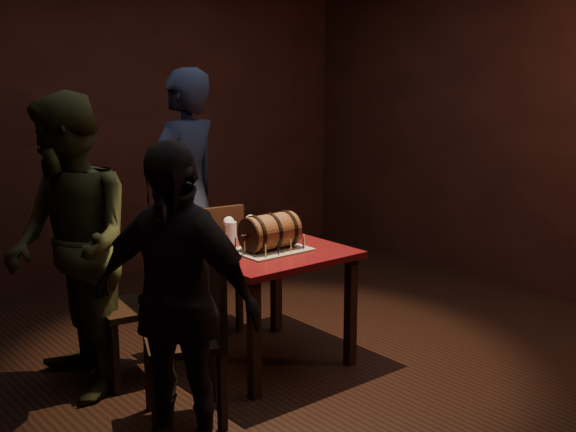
{
  "coord_description": "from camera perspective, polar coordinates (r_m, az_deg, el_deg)",
  "views": [
    {
      "loc": [
        -2.83,
        -3.39,
        1.89
      ],
      "look_at": [
        -0.01,
        0.05,
        0.95
      ],
      "focal_mm": 45.0,
      "sensor_mm": 36.0,
      "label": 1
    }
  ],
  "objects": [
    {
      "name": "room_shell",
      "position": [
        4.44,
        0.55,
        5.61
      ],
      "size": [
        5.04,
        5.04,
        2.8
      ],
      "color": "black",
      "rests_on": "ground"
    },
    {
      "name": "chair_left_front",
      "position": [
        3.9,
        -7.11,
        -8.68
      ],
      "size": [
        0.52,
        0.52,
        0.93
      ],
      "color": "black",
      "rests_on": "ground"
    },
    {
      "name": "person_back",
      "position": [
        5.42,
        -8.15,
        1.64
      ],
      "size": [
        0.78,
        0.62,
        1.87
      ],
      "primitive_type": "imported",
      "rotation": [
        0.0,
        0.0,
        3.43
      ],
      "color": "#181D30",
      "rests_on": "ground"
    },
    {
      "name": "wine_glass_right",
      "position": [
        4.79,
        -2.98,
        -0.42
      ],
      "size": [
        0.07,
        0.07,
        0.16
      ],
      "color": "silver",
      "rests_on": "pub_table"
    },
    {
      "name": "birthday_candles",
      "position": [
        4.48,
        -1.42,
        -2.12
      ],
      "size": [
        0.4,
        0.3,
        0.09
      ],
      "color": "#F3EB91",
      "rests_on": "cake_board"
    },
    {
      "name": "cake_board",
      "position": [
        4.49,
        -1.42,
        -2.69
      ],
      "size": [
        0.45,
        0.35,
        0.01
      ],
      "primitive_type": "cube",
      "color": "gray",
      "rests_on": "pub_table"
    },
    {
      "name": "wine_glass_mid",
      "position": [
        4.74,
        -4.71,
        -0.56
      ],
      "size": [
        0.07,
        0.07,
        0.16
      ],
      "color": "silver",
      "rests_on": "pub_table"
    },
    {
      "name": "person_left_rear",
      "position": [
        4.27,
        -16.89,
        -2.34
      ],
      "size": [
        0.74,
        0.91,
        1.75
      ],
      "primitive_type": "imported",
      "rotation": [
        0.0,
        0.0,
        -1.67
      ],
      "color": "#32381C",
      "rests_on": "ground"
    },
    {
      "name": "person_left_front",
      "position": [
        3.48,
        -9.05,
        -6.84
      ],
      "size": [
        0.73,
        0.99,
        1.56
      ],
      "primitive_type": "imported",
      "rotation": [
        0.0,
        0.0,
        -1.14
      ],
      "color": "black",
      "rests_on": "ground"
    },
    {
      "name": "pint_of_ale",
      "position": [
        4.64,
        -4.52,
        -1.4
      ],
      "size": [
        0.07,
        0.07,
        0.15
      ],
      "color": "silver",
      "rests_on": "pub_table"
    },
    {
      "name": "pub_table",
      "position": [
        4.57,
        -1.74,
        -3.95
      ],
      "size": [
        0.9,
        0.9,
        0.75
      ],
      "color": "#470B10",
      "rests_on": "ground"
    },
    {
      "name": "chair_left_rear",
      "position": [
        4.48,
        -11.28,
        -6.06
      ],
      "size": [
        0.45,
        0.45,
        0.93
      ],
      "color": "black",
      "rests_on": "ground"
    },
    {
      "name": "chair_back",
      "position": [
        5.13,
        -6.07,
        -3.61
      ],
      "size": [
        0.45,
        0.45,
        0.93
      ],
      "color": "black",
      "rests_on": "ground"
    },
    {
      "name": "menu_card",
      "position": [
        4.63,
        -7.51,
        -1.58
      ],
      "size": [
        0.1,
        0.05,
        0.13
      ],
      "primitive_type": null,
      "color": "white",
      "rests_on": "pub_table"
    },
    {
      "name": "barrel_cake",
      "position": [
        4.46,
        -1.43,
        -1.25
      ],
      "size": [
        0.4,
        0.24,
        0.24
      ],
      "color": "brown",
      "rests_on": "cake_board"
    },
    {
      "name": "wine_glass_left",
      "position": [
        4.58,
        -6.21,
        -1.04
      ],
      "size": [
        0.07,
        0.07,
        0.16
      ],
      "color": "silver",
      "rests_on": "pub_table"
    }
  ]
}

